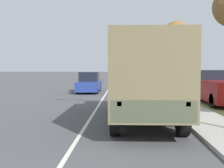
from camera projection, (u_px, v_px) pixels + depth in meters
name	position (u px, v px, depth m)	size (l,w,h in m)	color
ground_plane	(114.00, 81.00, 41.72)	(180.00, 180.00, 0.00)	#4C4C4F
lane_centre_stripe	(114.00, 81.00, 41.72)	(0.12, 120.00, 0.00)	silver
sidewalk_right	(144.00, 81.00, 41.55)	(1.80, 120.00, 0.12)	#ADAAA3
grass_strip_right	(174.00, 81.00, 41.39)	(7.00, 120.00, 0.02)	olive
military_truck	(143.00, 76.00, 10.76)	(2.37, 7.61, 3.17)	#474C38
car_nearest_ahead	(89.00, 83.00, 23.58)	(1.74, 4.39, 1.72)	navy
car_second_ahead	(127.00, 78.00, 38.79)	(1.70, 4.81, 1.48)	tan
pickup_truck	(219.00, 88.00, 16.17)	(2.05, 5.17, 1.91)	maroon
tree_far_right	(177.00, 35.00, 33.71)	(3.30, 3.30, 7.67)	brown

